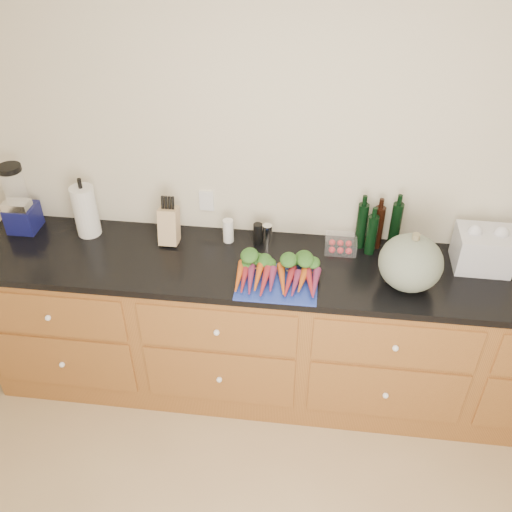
# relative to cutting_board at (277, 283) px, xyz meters

# --- Properties ---
(wall_back) EXTENTS (4.10, 0.05, 2.60)m
(wall_back) POSITION_rel_cutting_board_xyz_m (0.16, 0.48, 0.35)
(wall_back) COLOR beige
(wall_back) RESTS_ON ground
(cabinets) EXTENTS (3.60, 0.64, 0.90)m
(cabinets) POSITION_rel_cutting_board_xyz_m (0.16, 0.16, -0.49)
(cabinets) COLOR brown
(cabinets) RESTS_ON ground
(countertop) EXTENTS (3.64, 0.62, 0.04)m
(countertop) POSITION_rel_cutting_board_xyz_m (0.16, 0.16, -0.03)
(countertop) COLOR black
(countertop) RESTS_ON cabinets
(cutting_board) EXTENTS (0.41, 0.31, 0.01)m
(cutting_board) POSITION_rel_cutting_board_xyz_m (0.00, 0.00, 0.00)
(cutting_board) COLOR #1D3399
(cutting_board) RESTS_ON countertop
(carrots) EXTENTS (0.43, 0.32, 0.06)m
(carrots) POSITION_rel_cutting_board_xyz_m (0.00, 0.04, 0.03)
(carrots) COLOR #C45317
(carrots) RESTS_ON cutting_board
(squash) EXTENTS (0.31, 0.31, 0.28)m
(squash) POSITION_rel_cutting_board_xyz_m (0.65, 0.07, 0.14)
(squash) COLOR #576454
(squash) RESTS_ON countertop
(blender_appliance) EXTENTS (0.16, 0.16, 0.40)m
(blender_appliance) POSITION_rel_cutting_board_xyz_m (-1.48, 0.32, 0.17)
(blender_appliance) COLOR #10124B
(blender_appliance) RESTS_ON countertop
(paper_towel) EXTENTS (0.13, 0.13, 0.29)m
(paper_towel) POSITION_rel_cutting_board_xyz_m (-1.10, 0.32, 0.14)
(paper_towel) COLOR silver
(paper_towel) RESTS_ON countertop
(knife_block) EXTENTS (0.10, 0.10, 0.20)m
(knife_block) POSITION_rel_cutting_board_xyz_m (-0.62, 0.30, 0.10)
(knife_block) COLOR tan
(knife_block) RESTS_ON countertop
(grinder_salt) EXTENTS (0.06, 0.06, 0.13)m
(grinder_salt) POSITION_rel_cutting_board_xyz_m (-0.30, 0.34, 0.06)
(grinder_salt) COLOR silver
(grinder_salt) RESTS_ON countertop
(grinder_pepper) EXTENTS (0.05, 0.05, 0.12)m
(grinder_pepper) POSITION_rel_cutting_board_xyz_m (-0.14, 0.34, 0.06)
(grinder_pepper) COLOR black
(grinder_pepper) RESTS_ON countertop
(canister_chrome) EXTENTS (0.05, 0.05, 0.12)m
(canister_chrome) POSITION_rel_cutting_board_xyz_m (-0.09, 0.34, 0.05)
(canister_chrome) COLOR white
(canister_chrome) RESTS_ON countertop
(tomato_box) EXTENTS (0.17, 0.14, 0.08)m
(tomato_box) POSITION_rel_cutting_board_xyz_m (0.32, 0.33, 0.03)
(tomato_box) COLOR white
(tomato_box) RESTS_ON countertop
(bottles) EXTENTS (0.24, 0.12, 0.28)m
(bottles) POSITION_rel_cutting_board_xyz_m (0.50, 0.37, 0.12)
(bottles) COLOR black
(bottles) RESTS_ON countertop
(grocery_bag) EXTENTS (0.28, 0.23, 0.20)m
(grocery_bag) POSITION_rel_cutting_board_xyz_m (1.04, 0.28, 0.10)
(grocery_bag) COLOR silver
(grocery_bag) RESTS_ON countertop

